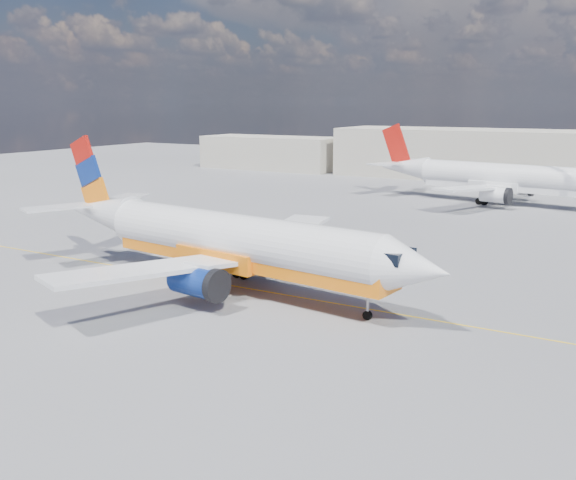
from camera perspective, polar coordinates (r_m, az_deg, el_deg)
The scene contains 7 objects.
ground at distance 38.93m, azimuth -0.40°, elevation -6.38°, with size 240.00×240.00×0.00m, color slate.
taxi_line at distance 41.42m, azimuth 1.71°, elevation -5.22°, with size 70.00×0.15×0.01m, color yellow.
terminal_main at distance 108.02m, azimuth 22.81°, elevation 6.79°, with size 70.00×14.00×8.00m, color beige.
terminal_annex at distance 122.16m, azimuth -1.52°, elevation 7.77°, with size 26.00×10.00×6.00m, color beige.
main_jet at distance 43.08m, azimuth -5.39°, elevation -0.05°, with size 32.74×25.70×9.92m.
second_jet at distance 83.70m, azimuth 18.09°, elevation 5.27°, with size 31.61×24.73×9.56m.
traffic_cone at distance 45.39m, azimuth -6.00°, elevation -3.39°, with size 0.38×0.38×0.53m.
Camera 1 is at (18.69, -31.82, 12.40)m, focal length 40.00 mm.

